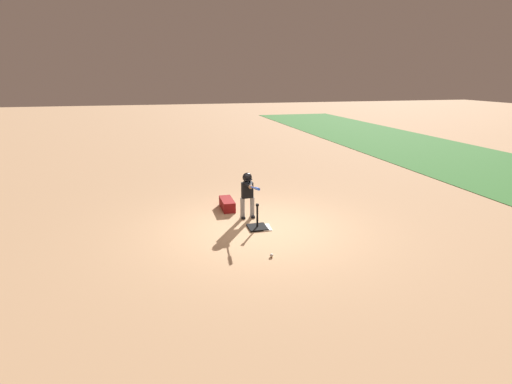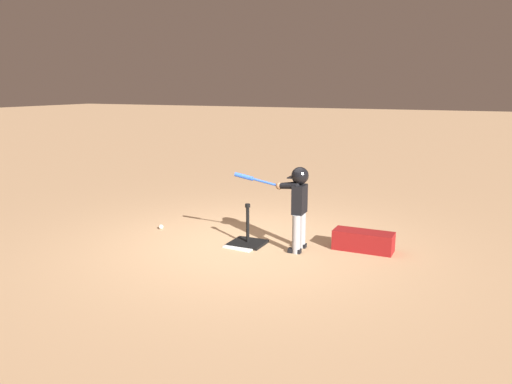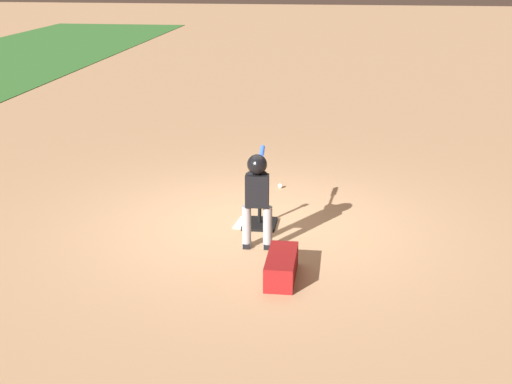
{
  "view_description": "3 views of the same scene",
  "coord_description": "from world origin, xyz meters",
  "px_view_note": "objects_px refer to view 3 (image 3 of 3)",
  "views": [
    {
      "loc": [
        8.7,
        -2.29,
        3.54
      ],
      "look_at": [
        -0.25,
        -0.01,
        0.85
      ],
      "focal_mm": 28.0,
      "sensor_mm": 36.0,
      "label": 1
    },
    {
      "loc": [
        -3.12,
        6.32,
        2.29
      ],
      "look_at": [
        -0.25,
        0.12,
        0.84
      ],
      "focal_mm": 35.0,
      "sensor_mm": 36.0,
      "label": 2
    },
    {
      "loc": [
        -8.95,
        -1.12,
        3.46
      ],
      "look_at": [
        -0.57,
        -0.04,
        0.65
      ],
      "focal_mm": 50.0,
      "sensor_mm": 36.0,
      "label": 3
    }
  ],
  "objects_px": {
    "batting_tee": "(260,220)",
    "baseball": "(280,186)",
    "batter_child": "(257,189)",
    "equipment_bag": "(281,266)"
  },
  "relations": [
    {
      "from": "batter_child",
      "to": "equipment_bag",
      "type": "relative_size",
      "value": 1.43
    },
    {
      "from": "batting_tee",
      "to": "equipment_bag",
      "type": "height_order",
      "value": "batting_tee"
    },
    {
      "from": "batter_child",
      "to": "equipment_bag",
      "type": "distance_m",
      "value": 1.14
    },
    {
      "from": "baseball",
      "to": "equipment_bag",
      "type": "xyz_separation_m",
      "value": [
        -3.24,
        -0.32,
        0.1
      ]
    },
    {
      "from": "batter_child",
      "to": "baseball",
      "type": "relative_size",
      "value": 16.24
    },
    {
      "from": "batter_child",
      "to": "baseball",
      "type": "height_order",
      "value": "batter_child"
    },
    {
      "from": "batting_tee",
      "to": "baseball",
      "type": "bearing_deg",
      "value": -4.34
    },
    {
      "from": "baseball",
      "to": "equipment_bag",
      "type": "bearing_deg",
      "value": -174.35
    },
    {
      "from": "baseball",
      "to": "batting_tee",
      "type": "bearing_deg",
      "value": 175.66
    },
    {
      "from": "batter_child",
      "to": "batting_tee",
      "type": "bearing_deg",
      "value": 4.8
    }
  ]
}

